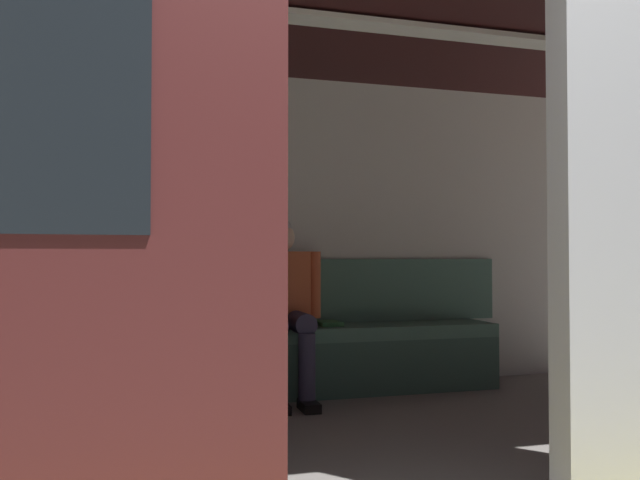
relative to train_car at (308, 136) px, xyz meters
name	(u,v)px	position (x,y,z in m)	size (l,w,h in m)	color
train_car	(308,136)	(0.00, 0.00, 0.00)	(6.40, 2.78, 2.31)	#ADAFB5
bench_seat	(274,345)	(-0.07, -1.05, -1.18)	(3.13, 0.44, 0.46)	#4C7566
person_seated	(282,295)	(-0.10, -0.99, -0.85)	(0.55, 0.68, 1.18)	#CC5933
handbag	(216,316)	(0.31, -1.08, -0.99)	(0.26, 0.15, 0.17)	brown
book	(329,323)	(-0.46, -1.12, -1.06)	(0.15, 0.22, 0.03)	#33723F
grab_pole_door	(274,211)	(0.37, 0.86, -0.45)	(0.04, 0.04, 2.17)	silver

